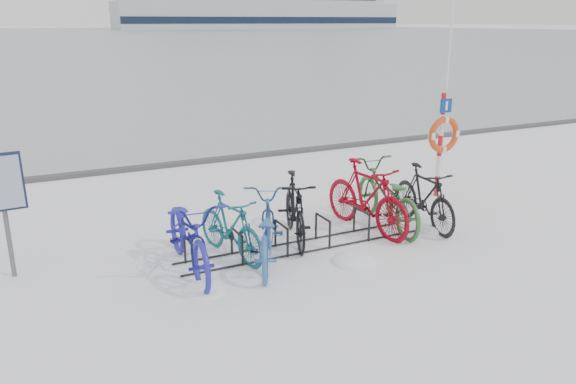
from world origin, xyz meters
TOP-DOWN VIEW (x-y plane):
  - ground at (0.00, 0.00)m, footprint 900.00×900.00m
  - ice_sheet at (0.00, 155.00)m, footprint 400.00×298.00m
  - quay_edge at (0.00, 5.90)m, footprint 400.00×0.25m
  - bike_rack at (0.00, 0.00)m, footprint 4.00×0.48m
  - info_board at (-4.05, 0.81)m, footprint 0.59×0.26m
  - lifebuoy_station at (3.68, 1.18)m, footprint 0.72×0.22m
  - cruise_ferry at (98.43, 231.48)m, footprint 127.21×24.02m
  - bike_0 at (-1.79, -0.01)m, footprint 0.86×2.21m
  - bike_1 at (-1.10, 0.20)m, footprint 0.82×1.72m
  - bike_2 at (-0.72, -0.23)m, footprint 1.46×2.07m
  - bike_3 at (0.05, 0.37)m, footprint 1.04×1.90m
  - bike_4 at (1.33, 0.25)m, footprint 0.84×2.06m
  - bike_5 at (1.76, 0.29)m, footprint 1.00×2.22m
  - bike_6 at (2.34, 0.00)m, footprint 0.66×1.82m
  - snow_drifts at (0.02, -0.41)m, footprint 5.05×1.82m

SIDE VIEW (x-z plane):
  - ground at x=0.00m, z-range 0.00..0.00m
  - snow_drifts at x=0.02m, z-range -0.12..0.12m
  - ice_sheet at x=0.00m, z-range 0.00..0.02m
  - quay_edge at x=0.00m, z-range 0.00..0.10m
  - bike_rack at x=0.00m, z-range -0.05..0.41m
  - bike_1 at x=-1.10m, z-range 0.00..1.00m
  - bike_2 at x=-0.72m, z-range 0.00..1.03m
  - bike_6 at x=2.34m, z-range 0.00..1.07m
  - bike_3 at x=0.05m, z-range 0.00..1.10m
  - bike_5 at x=1.76m, z-range 0.00..1.12m
  - bike_0 at x=-1.79m, z-range 0.00..1.14m
  - bike_4 at x=1.33m, z-range 0.00..1.20m
  - info_board at x=-4.05m, z-range 0.38..2.12m
  - lifebuoy_station at x=3.68m, z-range -0.61..3.13m
  - cruise_ferry at x=98.43m, z-range -9.52..32.28m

